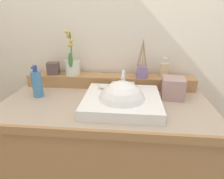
# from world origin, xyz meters

# --- Properties ---
(wall_back) EXTENTS (3.06, 0.20, 2.72)m
(wall_back) POSITION_xyz_m (0.00, 0.42, 1.36)
(wall_back) COLOR silver
(wall_back) RESTS_ON ground
(vanity_cabinet) EXTENTS (1.24, 0.64, 0.82)m
(vanity_cabinet) POSITION_xyz_m (0.00, -0.00, 0.41)
(vanity_cabinet) COLOR #AA7748
(vanity_cabinet) RESTS_ON ground
(back_ledge) EXTENTS (1.16, 0.13, 0.08)m
(back_ledge) POSITION_xyz_m (0.00, 0.24, 0.86)
(back_ledge) COLOR #AA7748
(back_ledge) RESTS_ON vanity_cabinet
(sink_basin) EXTENTS (0.43, 0.39, 0.29)m
(sink_basin) POSITION_xyz_m (0.10, -0.07, 0.84)
(sink_basin) COLOR white
(sink_basin) RESTS_ON vanity_cabinet
(soap_bar) EXTENTS (0.07, 0.04, 0.02)m
(soap_bar) POSITION_xyz_m (-0.02, 0.05, 0.89)
(soap_bar) COLOR beige
(soap_bar) RESTS_ON sink_basin
(potted_plant) EXTENTS (0.11, 0.12, 0.30)m
(potted_plant) POSITION_xyz_m (-0.26, 0.24, 0.98)
(potted_plant) COLOR silver
(potted_plant) RESTS_ON back_ledge
(soap_dispenser) EXTENTS (0.06, 0.06, 0.13)m
(soap_dispenser) POSITION_xyz_m (0.37, 0.25, 0.96)
(soap_dispenser) COLOR beige
(soap_dispenser) RESTS_ON back_ledge
(reed_diffuser) EXTENTS (0.07, 0.09, 0.25)m
(reed_diffuser) POSITION_xyz_m (0.22, 0.22, 0.95)
(reed_diffuser) COLOR slate
(reed_diffuser) RESTS_ON back_ledge
(trinket_box) EXTENTS (0.09, 0.08, 0.08)m
(trinket_box) POSITION_xyz_m (-0.40, 0.23, 0.95)
(trinket_box) COLOR brown
(trinket_box) RESTS_ON back_ledge
(lotion_bottle) EXTENTS (0.06, 0.07, 0.20)m
(lotion_bottle) POSITION_xyz_m (-0.43, 0.03, 0.91)
(lotion_bottle) COLOR #4480B6
(lotion_bottle) RESTS_ON vanity_cabinet
(tissue_box) EXTENTS (0.14, 0.14, 0.13)m
(tissue_box) POSITION_xyz_m (0.41, 0.09, 0.89)
(tissue_box) COLOR tan
(tissue_box) RESTS_ON vanity_cabinet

